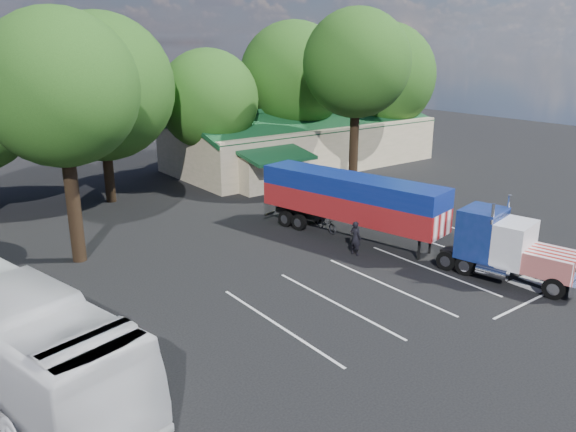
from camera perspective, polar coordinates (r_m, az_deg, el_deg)
ground at (r=31.04m, az=1.95°, el=-3.44°), size 120.00×120.00×0.00m
event_hall at (r=52.28m, az=1.34°, el=7.58°), size 24.20×14.12×5.55m
tree_row_c at (r=41.04m, az=-18.51°, el=12.29°), size 10.00×10.00×13.05m
tree_row_d at (r=46.04m, az=-8.10°, el=11.60°), size 8.00×8.00×10.60m
tree_row_e at (r=51.31m, az=0.59°, el=14.01°), size 9.60×9.60×12.90m
tree_row_f at (r=57.16m, az=9.54°, el=13.81°), size 10.40×10.40×13.00m
tree_near_left at (r=29.63m, az=-22.16°, el=11.85°), size 7.60×7.60×12.65m
tree_near_right at (r=43.09m, az=6.99°, el=15.11°), size 8.00×8.00×13.50m
semi_truck at (r=31.34m, az=10.00°, el=0.71°), size 6.04×18.50×3.86m
woman at (r=30.24m, az=6.86°, el=-2.24°), size 0.56×0.75×1.88m
bicycle at (r=33.92m, az=3.93°, el=-0.74°), size 0.92×2.02×1.03m
tour_bus at (r=20.96m, az=-27.22°, el=-10.48°), size 6.20×13.85×3.76m
silver_sedan at (r=44.54m, az=-4.44°, el=3.84°), size 4.37×3.22×1.37m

